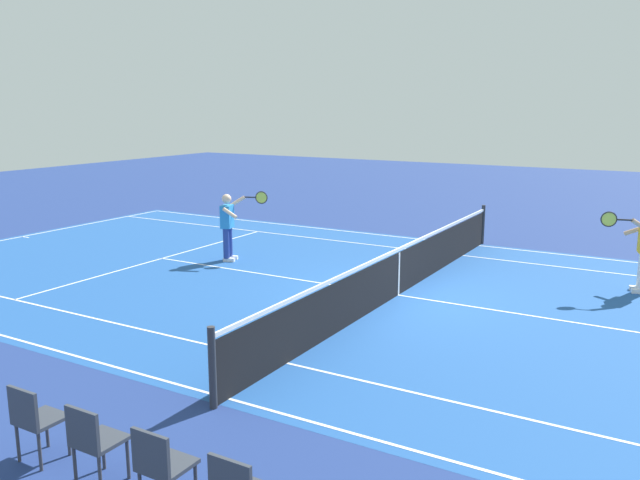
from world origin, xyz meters
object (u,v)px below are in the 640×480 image
tennis_net (398,272)px  spectator_chair_6 (34,417)px  tennis_player_near (229,223)px  spectator_chair_4 (161,463)px  spectator_chair_5 (93,439)px  tennis_ball (236,341)px

tennis_net → spectator_chair_6: (0.81, 7.75, 0.03)m
spectator_chair_6 → tennis_player_near: bearing=-64.6°
tennis_net → tennis_player_near: (4.82, -0.70, 0.44)m
tennis_player_near → spectator_chair_4: tennis_player_near is taller
tennis_net → spectator_chair_5: tennis_net is taller
tennis_net → spectator_chair_5: (-0.09, 7.75, 0.03)m
tennis_ball → tennis_net: bearing=-107.1°
tennis_player_near → spectator_chair_5: 9.78m
tennis_ball → spectator_chair_5: bearing=107.8°
spectator_chair_4 → spectator_chair_6: same height
tennis_player_near → spectator_chair_5: bearing=120.1°
tennis_net → tennis_ball: tennis_net is taller
spectator_chair_5 → tennis_player_near: bearing=-59.9°
spectator_chair_4 → tennis_net: bearing=-82.7°
tennis_player_near → spectator_chair_6: bearing=115.4°
spectator_chair_4 → spectator_chair_5: bearing=0.0°
tennis_net → spectator_chair_6: bearing=84.0°
tennis_net → tennis_player_near: tennis_player_near is taller
spectator_chair_5 → tennis_net: bearing=-89.3°
tennis_player_near → spectator_chair_4: size_ratio=1.93×
spectator_chair_6 → tennis_net: bearing=-96.0°
tennis_ball → spectator_chair_5: (-1.26, 3.94, 0.49)m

